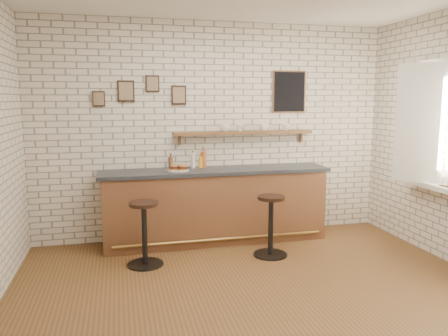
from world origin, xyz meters
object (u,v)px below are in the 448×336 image
(bitters_bottle_brown, at_px, (171,163))
(bar_stool_right, at_px, (271,224))
(book_upper, at_px, (447,185))
(bitters_bottle_amber, at_px, (203,159))
(bar_stool_left, at_px, (144,232))
(shelf_cup_c, at_px, (264,127))
(shelf_cup_d, at_px, (286,127))
(shelf_cup_b, at_px, (240,128))
(book_lower, at_px, (448,187))
(ciabatta_sandwich, at_px, (179,167))
(condiment_bottle_yellow, at_px, (201,162))
(sandwich_plate, at_px, (178,170))
(bitters_bottle_white, at_px, (193,161))
(shelf_cup_a, at_px, (226,128))
(bar_counter, at_px, (216,205))

(bitters_bottle_brown, relative_size, bar_stool_right, 0.27)
(book_upper, bearing_deg, bar_stool_right, -175.70)
(bitters_bottle_amber, xyz_separation_m, bar_stool_left, (-0.87, -0.84, -0.72))
(shelf_cup_c, relative_size, shelf_cup_d, 1.24)
(bar_stool_right, height_order, shelf_cup_b, shelf_cup_b)
(bitters_bottle_brown, distance_m, shelf_cup_c, 1.42)
(shelf_cup_b, xyz_separation_m, book_upper, (2.04, -1.68, -0.59))
(book_lower, bearing_deg, shelf_cup_d, 108.88)
(ciabatta_sandwich, bearing_deg, condiment_bottle_yellow, 29.09)
(bitters_bottle_amber, bearing_deg, shelf_cup_d, 2.06)
(bar_stool_right, distance_m, book_upper, 2.11)
(bitters_bottle_brown, xyz_separation_m, book_upper, (3.02, -1.64, -0.13))
(sandwich_plate, relative_size, book_upper, 1.41)
(bar_stool_right, xyz_separation_m, book_lower, (1.89, -0.77, 0.53))
(bitters_bottle_brown, bearing_deg, bitters_bottle_white, -0.00)
(shelf_cup_c, bearing_deg, bitters_bottle_white, 116.83)
(shelf_cup_a, bearing_deg, book_lower, -39.57)
(bitters_bottle_amber, xyz_separation_m, book_lower, (2.57, -1.65, -0.18))
(bar_counter, height_order, book_lower, bar_counter)
(book_lower, bearing_deg, bitters_bottle_white, 128.97)
(bitters_bottle_white, distance_m, book_lower, 3.18)
(sandwich_plate, relative_size, shelf_cup_d, 2.75)
(shelf_cup_a, bearing_deg, book_upper, -39.38)
(book_lower, xyz_separation_m, book_upper, (0.00, 0.01, 0.02))
(bitters_bottle_brown, height_order, book_lower, bitters_bottle_brown)
(bar_stool_left, relative_size, shelf_cup_a, 5.91)
(ciabatta_sandwich, bearing_deg, bitters_bottle_amber, 26.76)
(bitters_bottle_white, distance_m, shelf_cup_c, 1.13)
(bar_stool_right, bearing_deg, shelf_cup_b, 98.98)
(shelf_cup_b, xyz_separation_m, book_lower, (2.04, -1.69, -0.61))
(shelf_cup_c, bearing_deg, sandwich_plate, 124.64)
(shelf_cup_a, height_order, shelf_cup_b, shelf_cup_a)
(bar_counter, relative_size, condiment_bottle_yellow, 16.08)
(shelf_cup_d, bearing_deg, bitters_bottle_amber, -170.44)
(shelf_cup_b, bearing_deg, shelf_cup_a, 120.10)
(shelf_cup_c, height_order, shelf_cup_d, shelf_cup_c)
(ciabatta_sandwich, height_order, shelf_cup_d, shelf_cup_d)
(shelf_cup_a, bearing_deg, bitters_bottle_amber, -174.96)
(bitters_bottle_brown, bearing_deg, shelf_cup_a, 3.20)
(ciabatta_sandwich, xyz_separation_m, shelf_cup_d, (1.58, 0.23, 0.49))
(bar_stool_left, relative_size, shelf_cup_c, 6.04)
(bitters_bottle_brown, distance_m, shelf_cup_b, 1.08)
(bitters_bottle_brown, height_order, bar_stool_left, bitters_bottle_brown)
(bitters_bottle_amber, xyz_separation_m, bar_stool_right, (0.68, -0.88, -0.72))
(condiment_bottle_yellow, distance_m, bar_stool_right, 1.32)
(shelf_cup_b, distance_m, shelf_cup_d, 0.68)
(condiment_bottle_yellow, height_order, bar_stool_left, condiment_bottle_yellow)
(condiment_bottle_yellow, bearing_deg, bitters_bottle_amber, 0.00)
(bitters_bottle_brown, height_order, shelf_cup_d, shelf_cup_d)
(shelf_cup_d, bearing_deg, book_lower, -43.84)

